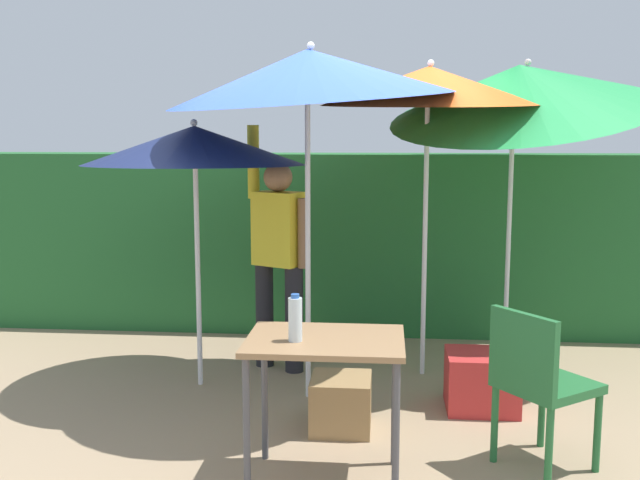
% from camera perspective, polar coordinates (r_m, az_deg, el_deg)
% --- Properties ---
extents(ground_plane, '(24.00, 24.00, 0.00)m').
position_cam_1_polar(ground_plane, '(4.89, -0.33, -13.38)').
color(ground_plane, '#9E8466').
extents(hedge_row, '(8.00, 0.70, 1.64)m').
position_cam_1_polar(hedge_row, '(6.78, 1.45, -0.11)').
color(hedge_row, '#23602D').
rests_on(hedge_row, ground_plane).
extents(umbrella_rainbow, '(1.58, 1.60, 2.35)m').
position_cam_1_polar(umbrella_rainbow, '(5.39, 8.59, 11.89)').
color(umbrella_rainbow, silver).
rests_on(umbrella_rainbow, ground_plane).
extents(umbrella_orange, '(1.92, 1.91, 2.48)m').
position_cam_1_polar(umbrella_orange, '(4.85, -0.86, 12.84)').
color(umbrella_orange, silver).
rests_on(umbrella_orange, ground_plane).
extents(umbrella_yellow, '(1.56, 1.56, 1.91)m').
position_cam_1_polar(umbrella_yellow, '(5.16, -9.84, 7.32)').
color(umbrella_yellow, silver).
rests_on(umbrella_yellow, ground_plane).
extents(umbrella_navy, '(2.09, 2.03, 2.69)m').
position_cam_1_polar(umbrella_navy, '(5.72, 15.51, 11.42)').
color(umbrella_navy, silver).
rests_on(umbrella_navy, ground_plane).
extents(person_vendor, '(0.53, 0.36, 1.88)m').
position_cam_1_polar(person_vendor, '(5.53, -3.29, -0.79)').
color(person_vendor, black).
rests_on(person_vendor, ground_plane).
extents(chair_plastic, '(0.62, 0.62, 0.89)m').
position_cam_1_polar(chair_plastic, '(4.11, 16.81, -10.44)').
color(chair_plastic, '#236633').
rests_on(chair_plastic, ground_plane).
extents(cooler_box, '(0.46, 0.42, 0.38)m').
position_cam_1_polar(cooler_box, '(5.00, 12.60, -10.79)').
color(cooler_box, red).
rests_on(cooler_box, ground_plane).
extents(crate_cardboard, '(0.37, 0.37, 0.33)m').
position_cam_1_polar(crate_cardboard, '(4.57, 1.66, -12.73)').
color(crate_cardboard, '#9E7A4C').
rests_on(crate_cardboard, ground_plane).
extents(folding_table, '(0.80, 0.60, 0.78)m').
position_cam_1_polar(folding_table, '(3.73, 0.41, -9.17)').
color(folding_table, '#4C4C51').
rests_on(folding_table, ground_plane).
extents(bottle_water, '(0.07, 0.07, 0.24)m').
position_cam_1_polar(bottle_water, '(3.63, -1.91, -6.22)').
color(bottle_water, silver).
rests_on(bottle_water, folding_table).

